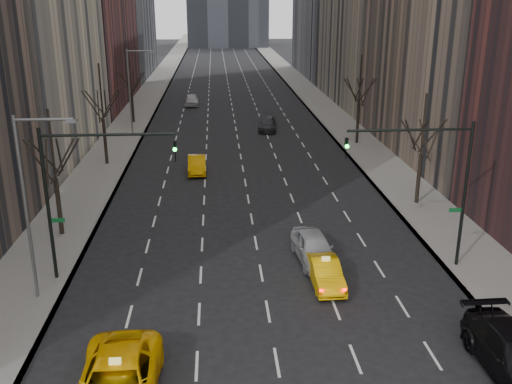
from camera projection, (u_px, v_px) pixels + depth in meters
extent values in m
cube|color=slate|center=(148.00, 98.00, 84.67)|extent=(4.50, 320.00, 0.15)
cube|color=slate|center=(311.00, 96.00, 86.32)|extent=(4.50, 320.00, 0.15)
cylinder|color=black|center=(59.00, 206.00, 34.98)|extent=(0.28, 0.28, 3.57)
cylinder|color=black|center=(52.00, 145.00, 33.72)|extent=(0.16, 0.16, 4.25)
cylinder|color=black|center=(59.00, 155.00, 34.82)|extent=(0.42, 1.80, 2.52)
cylinder|color=black|center=(68.00, 158.00, 34.34)|extent=(1.74, 0.72, 2.52)
cylinder|color=black|center=(62.00, 161.00, 33.53)|extent=(1.46, 1.25, 2.52)
cylinder|color=black|center=(47.00, 163.00, 33.20)|extent=(0.42, 1.80, 2.52)
cylinder|color=black|center=(38.00, 161.00, 33.68)|extent=(1.74, 0.72, 2.52)
cylinder|color=black|center=(45.00, 157.00, 34.49)|extent=(1.46, 1.25, 2.52)
cylinder|color=black|center=(105.00, 141.00, 50.02)|extent=(0.28, 0.28, 3.99)
cylinder|color=black|center=(101.00, 92.00, 48.62)|extent=(0.16, 0.16, 4.75)
cylinder|color=black|center=(106.00, 103.00, 49.79)|extent=(0.42, 1.80, 2.52)
cylinder|color=black|center=(112.00, 104.00, 49.32)|extent=(1.74, 0.72, 2.52)
cylinder|color=black|center=(109.00, 106.00, 48.51)|extent=(1.46, 1.25, 2.52)
cylinder|color=black|center=(98.00, 107.00, 48.17)|extent=(0.42, 1.80, 2.52)
cylinder|color=black|center=(92.00, 106.00, 48.65)|extent=(1.74, 0.72, 2.52)
cylinder|color=black|center=(95.00, 104.00, 49.46)|extent=(1.46, 1.25, 2.52)
cylinder|color=black|center=(133.00, 108.00, 67.12)|extent=(0.28, 0.28, 3.36)
cylinder|color=black|center=(131.00, 76.00, 65.94)|extent=(0.16, 0.16, 4.00)
cylinder|color=black|center=(133.00, 82.00, 67.00)|extent=(0.42, 1.80, 2.52)
cylinder|color=black|center=(138.00, 83.00, 66.52)|extent=(1.74, 0.72, 2.52)
cylinder|color=black|center=(136.00, 84.00, 65.71)|extent=(1.46, 1.25, 2.52)
cylinder|color=black|center=(129.00, 84.00, 65.37)|extent=(0.42, 1.80, 2.52)
cylinder|color=black|center=(124.00, 83.00, 65.85)|extent=(1.74, 0.72, 2.52)
cylinder|color=black|center=(126.00, 82.00, 66.66)|extent=(1.46, 1.25, 2.52)
cylinder|color=black|center=(419.00, 179.00, 40.38)|extent=(0.28, 0.28, 3.57)
cylinder|color=black|center=(424.00, 124.00, 39.12)|extent=(0.16, 0.16, 4.25)
cylinder|color=black|center=(420.00, 134.00, 40.22)|extent=(0.42, 1.80, 2.52)
cylinder|color=black|center=(432.00, 136.00, 39.74)|extent=(1.74, 0.72, 2.52)
cylinder|color=black|center=(435.00, 139.00, 38.93)|extent=(1.46, 1.25, 2.52)
cylinder|color=black|center=(425.00, 140.00, 38.60)|extent=(0.42, 1.80, 2.52)
cylinder|color=black|center=(413.00, 138.00, 39.08)|extent=(1.74, 0.72, 2.52)
cylinder|color=black|center=(411.00, 135.00, 39.89)|extent=(1.46, 1.25, 2.52)
cylinder|color=black|center=(358.00, 123.00, 57.31)|extent=(0.28, 0.28, 3.99)
cylinder|color=black|center=(360.00, 79.00, 55.90)|extent=(0.16, 0.16, 4.75)
cylinder|color=black|center=(359.00, 90.00, 57.08)|extent=(0.42, 1.80, 2.52)
cylinder|color=black|center=(367.00, 91.00, 56.60)|extent=(1.74, 0.72, 2.52)
cylinder|color=black|center=(368.00, 92.00, 55.79)|extent=(1.46, 1.25, 2.52)
cylinder|color=black|center=(360.00, 92.00, 55.46)|extent=(0.42, 1.80, 2.52)
cylinder|color=black|center=(352.00, 92.00, 55.94)|extent=(1.74, 0.72, 2.52)
cylinder|color=black|center=(352.00, 90.00, 56.75)|extent=(1.46, 1.25, 2.52)
cylinder|color=black|center=(48.00, 206.00, 28.68)|extent=(0.18, 0.18, 8.00)
cylinder|color=black|center=(107.00, 135.00, 27.74)|extent=(6.50, 0.14, 0.14)
imported|color=black|center=(175.00, 151.00, 28.25)|extent=(0.18, 0.22, 1.10)
sphere|color=#0CFF33|center=(175.00, 149.00, 28.03)|extent=(0.20, 0.20, 0.20)
cube|color=#0C5926|center=(58.00, 220.00, 28.97)|extent=(0.70, 0.04, 0.22)
cylinder|color=black|center=(465.00, 196.00, 30.14)|extent=(0.18, 0.18, 8.00)
cylinder|color=black|center=(410.00, 130.00, 28.76)|extent=(6.50, 0.14, 0.14)
imported|color=black|center=(346.00, 148.00, 28.83)|extent=(0.18, 0.22, 1.10)
sphere|color=#0CFF33|center=(347.00, 146.00, 28.61)|extent=(0.20, 0.20, 0.20)
cube|color=#0C5926|center=(456.00, 210.00, 30.37)|extent=(0.70, 0.04, 0.22)
cylinder|color=slate|center=(26.00, 211.00, 26.61)|extent=(0.16, 0.16, 9.00)
cylinder|color=slate|center=(44.00, 119.00, 25.31)|extent=(2.60, 0.14, 0.14)
cube|color=slate|center=(71.00, 121.00, 25.42)|extent=(0.50, 0.22, 0.15)
cylinder|color=slate|center=(130.00, 93.00, 59.66)|extent=(0.16, 0.16, 9.00)
cylinder|color=slate|center=(140.00, 51.00, 58.36)|extent=(2.60, 0.14, 0.14)
cube|color=slate|center=(151.00, 52.00, 58.47)|extent=(0.50, 0.22, 0.15)
imported|color=#FEBB05|center=(325.00, 273.00, 29.31)|extent=(1.52, 4.12, 1.35)
imported|color=#ACB0B5|center=(314.00, 247.00, 31.94)|extent=(2.36, 4.95, 1.63)
imported|color=#E29904|center=(197.00, 164.00, 48.30)|extent=(1.62, 4.30, 1.40)
imported|color=#2A2A2F|center=(267.00, 124.00, 63.86)|extent=(2.50, 5.10, 1.43)
imported|color=silver|center=(192.00, 100.00, 78.61)|extent=(1.94, 4.58, 1.54)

